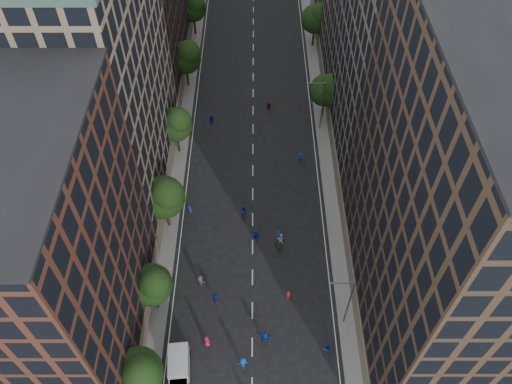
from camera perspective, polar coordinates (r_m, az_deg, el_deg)
ground at (r=76.34m, az=-0.36°, el=4.68°), size 240.00×240.00×0.00m
sidewalk_left at (r=82.68m, az=-8.78°, el=8.34°), size 4.00×105.00×0.15m
sidewalk_right at (r=82.57m, az=8.10°, el=8.37°), size 4.00×105.00×0.15m
bldg_left_a at (r=50.25m, az=-22.94°, el=-7.20°), size 14.00×22.00×30.00m
bldg_left_b at (r=64.33m, az=-18.02°, el=11.97°), size 14.00×26.00×34.00m
bldg_left_c at (r=84.52m, az=-14.22°, el=20.06°), size 14.00×20.00×28.00m
bldg_right_a at (r=49.83m, az=21.87°, el=-1.46°), size 14.00×30.00×36.00m
bldg_right_b at (r=71.45m, az=15.66°, el=16.21°), size 14.00×28.00×33.00m
tree_left_0 at (r=52.59m, az=-13.34°, el=-19.54°), size 5.20×5.20×8.83m
tree_left_1 at (r=57.08m, az=-11.77°, el=-10.29°), size 4.80×4.80×8.21m
tree_left_2 at (r=63.13m, az=-10.45°, el=-0.47°), size 5.60×5.60×9.45m
tree_left_3 at (r=73.12m, az=-9.13°, el=7.74°), size 5.00×5.00×8.58m
tree_left_4 at (r=85.38m, az=-8.02°, el=15.11°), size 5.40×5.40×9.08m
tree_left_5 at (r=99.09m, az=-7.13°, el=20.21°), size 4.80×4.80×8.33m
tree_right_a at (r=79.23m, az=8.07°, el=11.56°), size 5.00×5.00×8.39m
tree_right_b at (r=95.45m, az=6.93°, el=19.19°), size 5.20×5.20×8.83m
streetlamp_near at (r=56.26m, az=10.40°, el=-12.15°), size 2.64×0.22×9.06m
streetlamp_far at (r=77.18m, az=7.47°, el=9.99°), size 2.64×0.22×9.06m
cargo_van at (r=57.04m, az=-8.80°, el=-19.25°), size 2.66×5.00×2.57m
skater_2 at (r=58.24m, az=8.01°, el=-17.30°), size 1.02×0.88×1.81m
skater_3 at (r=57.06m, az=-1.48°, el=-18.95°), size 1.34×0.89×1.93m
skater_4 at (r=60.55m, az=-4.58°, el=-12.02°), size 1.13×0.70×1.79m
skater_5 at (r=58.18m, az=1.02°, el=-16.26°), size 1.86×0.90×1.93m
skater_6 at (r=58.27m, az=-5.62°, el=-16.63°), size 1.00×0.75×1.86m
skater_7 at (r=60.87m, az=3.69°, el=-11.64°), size 0.55×0.36×1.51m
skater_8 at (r=64.80m, az=2.84°, el=-5.39°), size 1.11×0.97×1.95m
skater_9 at (r=61.86m, az=-6.35°, el=-10.06°), size 1.33×1.01×1.82m
skater_10 at (r=64.12m, az=2.60°, el=-6.29°), size 1.21×0.79×1.91m
skater_11 at (r=65.18m, az=-0.01°, el=-5.00°), size 1.66×1.01×1.71m
skater_12 at (r=65.34m, az=2.57°, el=-4.98°), size 0.84×0.62×1.57m
skater_13 at (r=68.29m, az=-7.54°, el=-2.03°), size 0.67×0.47×1.75m
skater_14 at (r=67.56m, az=-1.47°, el=-2.24°), size 1.01×0.89×1.73m
skater_15 at (r=74.50m, az=5.02°, el=3.93°), size 1.14×0.74×1.67m
skater_16 at (r=80.46m, az=-5.08°, el=8.19°), size 1.14×0.81×1.79m
skater_17 at (r=82.85m, az=1.49°, el=9.73°), size 1.48×0.67×1.54m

